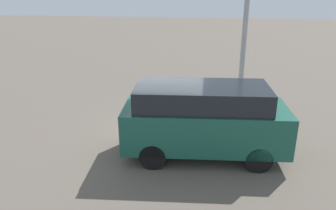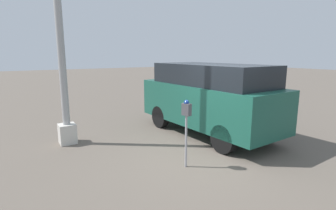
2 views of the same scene
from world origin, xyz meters
TOP-DOWN VIEW (x-y plane):
  - ground_plane at (0.00, 0.00)m, footprint 80.00×80.00m
  - parking_meter_near at (-0.31, 0.65)m, footprint 0.22×0.15m
  - lamp_post at (2.71, 2.56)m, footprint 0.44×0.44m
  - parked_van at (1.32, -1.37)m, footprint 4.76×2.13m

SIDE VIEW (x-z plane):
  - ground_plane at x=0.00m, z-range 0.00..0.00m
  - parking_meter_near at x=-0.31m, z-range 0.36..1.87m
  - parked_van at x=1.32m, z-range 0.10..2.27m
  - lamp_post at x=2.71m, z-range -0.78..5.80m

